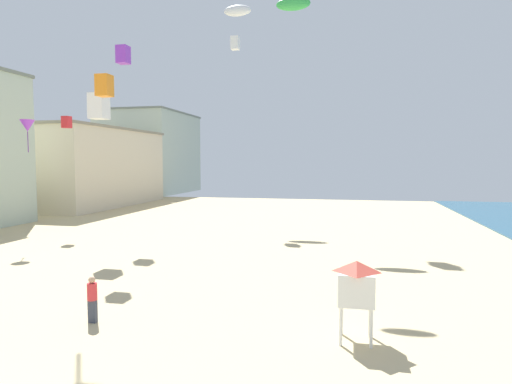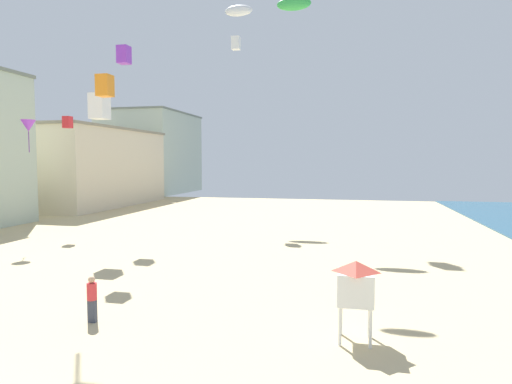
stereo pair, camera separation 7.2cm
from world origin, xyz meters
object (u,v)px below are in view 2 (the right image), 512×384
(kite_flyer, at_px, (92,296))
(kite_red_box, at_px, (68,122))
(kite_white_box_2, at_px, (236,43))
(kite_green_parafoil, at_px, (294,4))
(kite_white_box, at_px, (99,106))
(kite_white_parafoil, at_px, (238,11))
(kite_purple_delta, at_px, (28,126))
(kite_orange_box, at_px, (105,86))
(lifeguard_stand, at_px, (356,283))
(kite_purple_box_3, at_px, (124,55))

(kite_flyer, relative_size, kite_red_box, 1.78)
(kite_flyer, relative_size, kite_white_box_2, 1.45)
(kite_green_parafoil, relative_size, kite_white_box, 1.65)
(kite_white_parafoil, distance_m, kite_red_box, 19.72)
(kite_white_parafoil, height_order, kite_purple_delta, kite_white_parafoil)
(kite_white_parafoil, bearing_deg, kite_green_parafoil, -52.25)
(kite_orange_box, height_order, kite_white_box_2, kite_white_box_2)
(kite_white_parafoil, relative_size, kite_white_box, 1.75)
(lifeguard_stand, xyz_separation_m, kite_purple_delta, (-21.44, 11.72, 6.17))
(kite_orange_box, bearing_deg, lifeguard_stand, -31.17)
(kite_green_parafoil, bearing_deg, kite_red_box, -169.29)
(kite_purple_delta, xyz_separation_m, kite_purple_box_3, (4.50, 4.73, 5.52))
(kite_white_parafoil, bearing_deg, kite_flyer, -85.32)
(kite_white_parafoil, distance_m, kite_white_box_2, 5.71)
(kite_white_box_2, bearing_deg, kite_purple_delta, -129.95)
(lifeguard_stand, bearing_deg, kite_green_parafoil, 106.97)
(kite_green_parafoil, height_order, kite_purple_box_3, kite_green_parafoil)
(kite_white_parafoil, xyz_separation_m, kite_white_box, (-4.34, -17.51, -11.22))
(lifeguard_stand, bearing_deg, kite_red_box, 146.46)
(lifeguard_stand, relative_size, kite_purple_box_3, 1.96)
(kite_white_parafoil, distance_m, kite_purple_delta, 23.16)
(kite_orange_box, height_order, kite_purple_delta, kite_orange_box)
(kite_red_box, bearing_deg, kite_orange_box, -45.06)
(kite_flyer, relative_size, kite_white_parafoil, 0.59)
(kite_green_parafoil, height_order, kite_white_parafoil, kite_white_parafoil)
(lifeguard_stand, height_order, kite_green_parafoil, kite_green_parafoil)
(lifeguard_stand, distance_m, kite_white_box_2, 30.44)
(kite_orange_box, xyz_separation_m, kite_white_parafoil, (2.16, 20.40, 10.52))
(kite_green_parafoil, distance_m, kite_orange_box, 16.67)
(kite_orange_box, distance_m, kite_white_parafoil, 23.05)
(kite_white_box, relative_size, kite_purple_box_3, 1.22)
(kite_flyer, bearing_deg, kite_purple_delta, 45.47)
(kite_flyer, height_order, kite_white_parafoil, kite_white_parafoil)
(kite_white_box_2, bearing_deg, kite_white_parafoil, 101.49)
(lifeguard_stand, height_order, kite_white_parafoil, kite_white_parafoil)
(kite_green_parafoil, bearing_deg, kite_purple_delta, -153.51)
(kite_purple_delta, bearing_deg, lifeguard_stand, -28.68)
(kite_white_box_2, bearing_deg, kite_purple_box_3, -127.68)
(kite_red_box, height_order, kite_purple_box_3, kite_purple_box_3)
(kite_white_box, height_order, kite_white_box_2, kite_white_box_2)
(kite_purple_delta, bearing_deg, kite_white_box, -6.60)
(kite_flyer, relative_size, kite_purple_box_3, 1.26)
(lifeguard_stand, distance_m, kite_purple_delta, 25.20)
(kite_red_box, relative_size, kite_purple_delta, 0.42)
(kite_red_box, distance_m, kite_purple_delta, 5.13)
(kite_purple_box_3, bearing_deg, kite_green_parafoil, 16.43)
(kite_red_box, bearing_deg, kite_white_box, -41.70)
(kite_white_box_2, xyz_separation_m, kite_purple_delta, (-10.88, -12.99, -8.14))
(lifeguard_stand, height_order, kite_red_box, kite_red_box)
(kite_red_box, bearing_deg, lifeguard_stand, -37.21)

